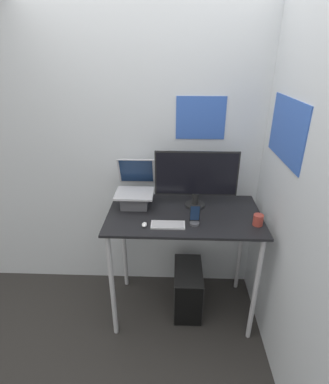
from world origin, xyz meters
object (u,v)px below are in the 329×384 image
Objects in this scene: keyboard at (168,225)px; computer_tower at (188,289)px; cell_phone at (195,218)px; laptop at (135,194)px; monitor at (196,178)px; mouse at (144,225)px.

keyboard reaches higher than computer_tower.
keyboard is 0.82m from computer_tower.
cell_phone reaches higher than keyboard.
cell_phone reaches higher than computer_tower.
laptop reaches higher than cell_phone.
monitor reaches higher than mouse.
laptop reaches higher than computer_tower.
mouse is (-0.17, -0.01, 0.01)m from keyboard.
mouse is at bearing -148.57° from computer_tower.
computer_tower is (-0.04, -0.12, -1.01)m from monitor.
mouse is at bearing -139.06° from monitor.
monitor is at bearing 40.94° from mouse.
keyboard is 0.20m from cell_phone.
monitor is 1.47× the size of computer_tower.
cell_phone is at bearing -83.44° from computer_tower.
laptop is at bearing 148.98° from cell_phone.
cell_phone is 0.84m from computer_tower.
keyboard is at bearing 4.37° from mouse.
computer_tower is at bearing 48.49° from keyboard.
keyboard is 0.56× the size of computer_tower.
keyboard is (0.27, -0.31, -0.09)m from laptop.
mouse is (-0.38, -0.33, -0.23)m from monitor.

